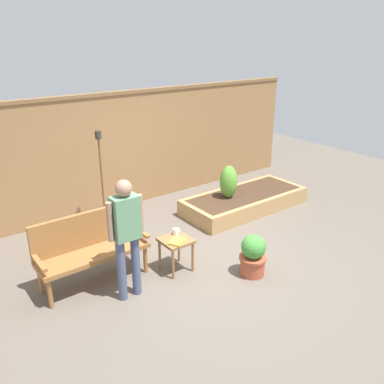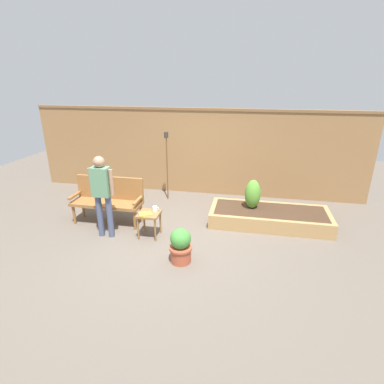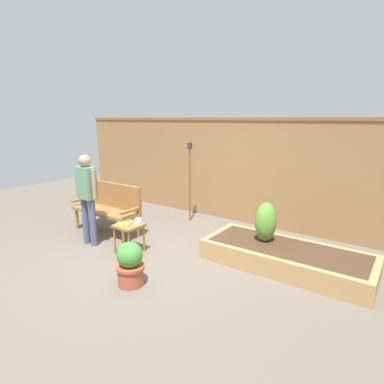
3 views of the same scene
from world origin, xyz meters
name	(u,v)px [view 3 (image 3 of 3)]	position (x,y,z in m)	size (l,w,h in m)	color
ground_plane	(143,260)	(0.00, 0.00, 0.00)	(14.00, 14.00, 0.00)	#60564C
fence_back	(228,169)	(0.00, 2.60, 1.09)	(8.40, 0.14, 2.16)	olive
garden_bench	(109,204)	(-1.42, 0.56, 0.54)	(1.44, 0.48, 0.94)	#936033
side_table	(129,229)	(-0.38, 0.08, 0.40)	(0.40, 0.40, 0.48)	olive
cup_on_table	(138,221)	(-0.29, 0.20, 0.52)	(0.13, 0.09, 0.09)	white
book_on_table	(123,225)	(-0.42, -0.01, 0.49)	(0.22, 0.17, 0.03)	gold
potted_boxwood	(130,264)	(0.40, -0.64, 0.30)	(0.38, 0.38, 0.59)	#A84C33
raised_planter_bed	(286,257)	(1.87, 1.06, 0.15)	(2.40, 1.00, 0.30)	#AD8451
shrub_near_bench	(266,222)	(1.50, 1.12, 0.60)	(0.32, 0.32, 0.61)	brown
tiki_torch	(190,168)	(-0.55, 1.98, 1.14)	(0.10, 0.10, 1.66)	brown
person_by_bench	(87,192)	(-1.19, -0.07, 0.93)	(0.47, 0.20, 1.56)	#475170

